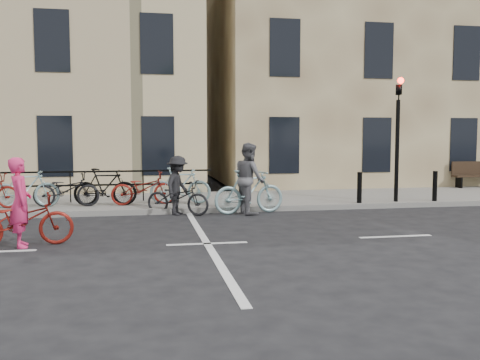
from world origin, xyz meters
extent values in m
plane|color=black|center=(0.00, 0.00, 0.00)|extent=(120.00, 120.00, 0.00)
cube|color=slate|center=(-4.00, 6.00, 0.07)|extent=(46.00, 4.00, 0.15)
cube|color=#8F7856|center=(9.00, 13.00, 6.15)|extent=(14.00, 10.00, 12.00)
cylinder|color=black|center=(6.20, 4.35, 1.65)|extent=(0.12, 0.12, 3.00)
imported|color=black|center=(6.20, 4.35, 3.60)|extent=(0.15, 0.18, 0.90)
sphere|color=#FF0C05|center=(6.20, 4.23, 3.70)|extent=(0.18, 0.18, 0.18)
cylinder|color=black|center=(5.00, 4.25, 0.60)|extent=(0.14, 0.14, 0.90)
cylinder|color=black|center=(7.40, 4.25, 0.60)|extent=(0.14, 0.14, 0.90)
cube|color=black|center=(10.40, 7.65, 0.35)|extent=(0.06, 0.38, 0.40)
cube|color=black|center=(11.00, 7.65, 0.58)|extent=(1.60, 0.40, 0.06)
cube|color=black|center=(11.00, 7.83, 0.87)|extent=(1.60, 0.06, 0.50)
cube|color=black|center=(-3.82, 5.90, 0.62)|extent=(9.35, 0.04, 0.95)
imported|color=#86ACB0|center=(-4.35, 5.00, 0.68)|extent=(1.75, 0.49, 1.05)
imported|color=black|center=(-3.30, 5.00, 0.62)|extent=(1.80, 0.63, 0.95)
imported|color=black|center=(-2.25, 5.00, 0.68)|extent=(1.75, 0.49, 1.05)
imported|color=maroon|center=(-1.20, 5.00, 0.62)|extent=(1.80, 0.63, 0.95)
imported|color=#86ACB0|center=(-0.15, 5.00, 0.68)|extent=(1.75, 0.49, 1.05)
imported|color=maroon|center=(-3.54, 0.38, 0.51)|extent=(2.04, 1.12, 1.02)
imported|color=#E22766|center=(-3.54, 0.38, 0.86)|extent=(0.55, 0.71, 1.72)
imported|color=#86ACB0|center=(1.62, 3.75, 0.60)|extent=(2.06, 0.92, 1.20)
imported|color=#56565B|center=(1.62, 3.75, 0.96)|extent=(0.89, 1.06, 1.93)
imported|color=black|center=(-0.30, 3.90, 0.47)|extent=(1.85, 1.40, 0.93)
imported|color=black|center=(-0.30, 3.90, 0.79)|extent=(1.01, 1.18, 1.58)
camera|label=1|loc=(-1.27, -10.32, 2.17)|focal=40.00mm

